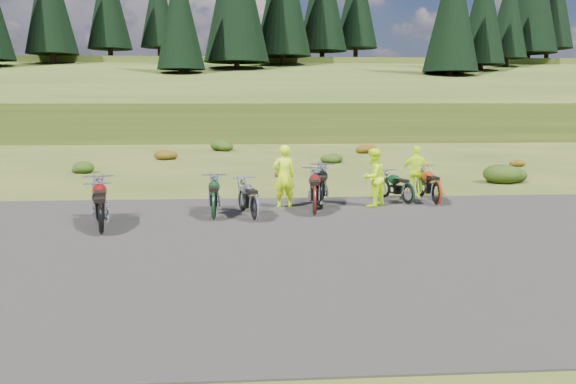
{
  "coord_description": "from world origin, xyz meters",
  "views": [
    {
      "loc": [
        -1.73,
        -13.91,
        3.14
      ],
      "look_at": [
        -0.69,
        0.65,
        0.76
      ],
      "focal_mm": 35.0,
      "sensor_mm": 36.0,
      "label": 1
    }
  ],
  "objects": [
    {
      "name": "motorcycle_6",
      "position": [
        3.93,
        2.39,
        0.0
      ],
      "size": [
        0.78,
        2.13,
        1.11
      ],
      "primitive_type": null,
      "rotation": [
        0.0,
        0.0,
        1.61
      ],
      "color": "#9A270B",
      "rests_on": "ground"
    },
    {
      "name": "motorcycle_4",
      "position": [
        0.08,
        1.13,
        0.0
      ],
      "size": [
        1.04,
        2.39,
        1.21
      ],
      "primitive_type": null,
      "rotation": [
        0.0,
        0.0,
        1.45
      ],
      "color": "#51110D",
      "rests_on": "ground"
    },
    {
      "name": "motorcycle_7",
      "position": [
        3.12,
        2.61,
        0.0
      ],
      "size": [
        1.25,
        1.95,
        0.97
      ],
      "primitive_type": null,
      "rotation": [
        0.0,
        0.0,
        1.94
      ],
      "color": "black",
      "rests_on": "ground"
    },
    {
      "name": "conifer_27",
      "position": [
        27.0,
        55.0,
        14.06
      ],
      "size": [
        5.72,
        5.72,
        15.0
      ],
      "color": "black",
      "rests_on": "ground"
    },
    {
      "name": "shrub_5",
      "position": [
        2.5,
        14.5,
        0.31
      ],
      "size": [
        1.03,
        1.03,
        0.61
      ],
      "primitive_type": "ellipsoid",
      "color": "#1C380E",
      "rests_on": "ground"
    },
    {
      "name": "ground",
      "position": [
        0.0,
        0.0,
        0.0
      ],
      "size": [
        300.0,
        300.0,
        0.0
      ],
      "primitive_type": "plane",
      "color": "#374316",
      "rests_on": "ground"
    },
    {
      "name": "person_right_a",
      "position": [
        1.96,
        2.36,
        0.87
      ],
      "size": [
        1.07,
        1.06,
        1.74
      ],
      "primitive_type": "imported",
      "rotation": [
        0.0,
        0.0,
        3.89
      ],
      "color": "#C4F10C",
      "rests_on": "ground"
    },
    {
      "name": "conifer_21",
      "position": [
        -9.0,
        50.0,
        12.56
      ],
      "size": [
        5.28,
        5.28,
        14.0
      ],
      "color": "black",
      "rests_on": "ground"
    },
    {
      "name": "motorcycle_2",
      "position": [
        -2.65,
        0.75,
        0.0
      ],
      "size": [
        0.77,
        2.11,
        1.09
      ],
      "primitive_type": null,
      "rotation": [
        0.0,
        0.0,
        1.61
      ],
      "color": "black",
      "rests_on": "ground"
    },
    {
      "name": "conifer_26",
      "position": [
        21.0,
        49.0,
        13.37
      ],
      "size": [
        6.16,
        6.16,
        16.0
      ],
      "color": "black",
      "rests_on": "ground"
    },
    {
      "name": "hill_slope",
      "position": [
        0.0,
        50.0,
        0.0
      ],
      "size": [
        300.0,
        45.97,
        9.37
      ],
      "primitive_type": null,
      "rotation": [
        0.14,
        0.0,
        0.0
      ],
      "color": "#2F4316",
      "rests_on": "ground"
    },
    {
      "name": "shrub_2",
      "position": [
        -6.2,
        16.6,
        0.38
      ],
      "size": [
        1.3,
        1.3,
        0.77
      ],
      "primitive_type": "ellipsoid",
      "color": "#663A0C",
      "rests_on": "ground"
    },
    {
      "name": "shrub_1",
      "position": [
        -9.1,
        11.3,
        0.31
      ],
      "size": [
        1.03,
        1.03,
        0.61
      ],
      "primitive_type": "ellipsoid",
      "color": "#1C380E",
      "rests_on": "ground"
    },
    {
      "name": "person_middle",
      "position": [
        -0.69,
        2.38,
        0.92
      ],
      "size": [
        0.76,
        0.59,
        1.85
      ],
      "primitive_type": "imported",
      "rotation": [
        0.0,
        0.0,
        3.38
      ],
      "color": "#C4F10C",
      "rests_on": "ground"
    },
    {
      "name": "motorcycle_1",
      "position": [
        -5.29,
        -0.38,
        0.0
      ],
      "size": [
        1.35,
        2.45,
        1.22
      ],
      "primitive_type": null,
      "rotation": [
        0.0,
        0.0,
        1.83
      ],
      "color": "maroon",
      "rests_on": "ground"
    },
    {
      "name": "motorcycle_5",
      "position": [
        0.36,
        1.94,
        0.0
      ],
      "size": [
        1.13,
        2.43,
        1.23
      ],
      "primitive_type": null,
      "rotation": [
        0.0,
        0.0,
        1.42
      ],
      "color": "black",
      "rests_on": "ground"
    },
    {
      "name": "shrub_4",
      "position": [
        -0.4,
        9.2,
        0.23
      ],
      "size": [
        0.77,
        0.77,
        0.45
      ],
      "primitive_type": "ellipsoid",
      "color": "#663A0C",
      "rests_on": "ground"
    },
    {
      "name": "hill_plateau",
      "position": [
        0.0,
        110.0,
        0.0
      ],
      "size": [
        300.0,
        90.0,
        9.17
      ],
      "primitive_type": "cube",
      "color": "#2F4316",
      "rests_on": "ground"
    },
    {
      "name": "gravel_pad",
      "position": [
        0.0,
        -2.0,
        0.0
      ],
      "size": [
        20.0,
        12.0,
        0.04
      ],
      "primitive_type": "cube",
      "color": "black",
      "rests_on": "ground"
    },
    {
      "name": "conifer_28",
      "position": [
        33.0,
        61.0,
        14.76
      ],
      "size": [
        5.28,
        5.28,
        14.0
      ],
      "color": "black",
      "rests_on": "ground"
    },
    {
      "name": "shrub_8",
      "position": [
        11.2,
        12.4,
        0.23
      ],
      "size": [
        0.77,
        0.77,
        0.45
      ],
      "primitive_type": "ellipsoid",
      "color": "#663A0C",
      "rests_on": "ground"
    },
    {
      "name": "motorcycle_3",
      "position": [
        -1.57,
        0.47,
        0.0
      ],
      "size": [
        1.15,
        2.11,
        1.05
      ],
      "primitive_type": null,
      "rotation": [
        0.0,
        0.0,
        1.83
      ],
      "color": "#A7A7AC",
      "rests_on": "ground"
    },
    {
      "name": "shrub_7",
      "position": [
        8.3,
        7.1,
        0.46
      ],
      "size": [
        1.56,
        1.56,
        0.92
      ],
      "primitive_type": "ellipsoid",
      "color": "#1C380E",
      "rests_on": "ground"
    },
    {
      "name": "person_right_b",
      "position": [
        3.73,
        3.85,
        0.84
      ],
      "size": [
        1.05,
        0.63,
        1.68
      ],
      "primitive_type": "imported",
      "rotation": [
        0.0,
        0.0,
        2.9
      ],
      "color": "#C4F10C",
      "rests_on": "ground"
    },
    {
      "name": "shrub_3",
      "position": [
        -3.3,
        21.9,
        0.46
      ],
      "size": [
        1.56,
        1.56,
        0.92
      ],
      "primitive_type": "ellipsoid",
      "color": "#1C380E",
      "rests_on": "ground"
    },
    {
      "name": "conifer_20",
      "position": [
        -15.0,
        75.0,
        17.65
      ],
      "size": [
        5.72,
        5.72,
        15.0
      ],
      "color": "black",
      "rests_on": "ground"
    },
    {
      "name": "shrub_6",
      "position": [
        5.4,
        19.8,
        0.38
      ],
      "size": [
        1.3,
        1.3,
        0.77
      ],
      "primitive_type": "ellipsoid",
      "color": "#663A0C",
      "rests_on": "ground"
    },
    {
      "name": "motorcycle_0",
      "position": [
        -5.2,
        -0.75,
        0.0
      ],
      "size": [
        1.26,
        2.2,
        1.1
      ],
      "primitive_type": null,
      "rotation": [
        0.0,
        0.0,
        1.86
      ],
      "color": "black",
      "rests_on": "ground"
    }
  ]
}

